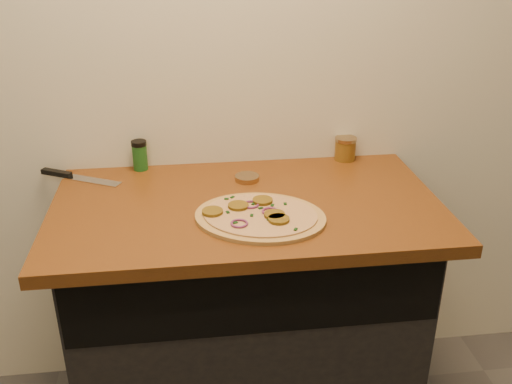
{
  "coord_description": "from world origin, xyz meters",
  "views": [
    {
      "loc": [
        -0.17,
        -0.16,
        1.68
      ],
      "look_at": [
        0.02,
        1.38,
        0.95
      ],
      "focal_mm": 40.0,
      "sensor_mm": 36.0,
      "label": 1
    }
  ],
  "objects": [
    {
      "name": "cabinet",
      "position": [
        0.0,
        1.45,
        0.43
      ],
      "size": [
        1.1,
        0.6,
        0.86
      ],
      "primitive_type": "cube",
      "color": "black",
      "rests_on": "ground"
    },
    {
      "name": "countertop",
      "position": [
        0.0,
        1.42,
        0.88
      ],
      "size": [
        1.2,
        0.7,
        0.04
      ],
      "primitive_type": "cube",
      "color": "brown",
      "rests_on": "cabinet"
    },
    {
      "name": "pizza",
      "position": [
        0.03,
        1.3,
        0.91
      ],
      "size": [
        0.48,
        0.48,
        0.03
      ],
      "color": "tan",
      "rests_on": "countertop"
    },
    {
      "name": "chefs_knife",
      "position": [
        -0.56,
        1.67,
        0.91
      ],
      "size": [
        0.28,
        0.17,
        0.02
      ],
      "color": "#B7BAC1",
      "rests_on": "countertop"
    },
    {
      "name": "mason_jar_lid",
      "position": [
        0.02,
        1.58,
        0.91
      ],
      "size": [
        0.1,
        0.1,
        0.02
      ],
      "primitive_type": "cylinder",
      "rotation": [
        0.0,
        0.0,
        -0.22
      ],
      "color": "#987E58",
      "rests_on": "countertop"
    },
    {
      "name": "salsa_jar",
      "position": [
        0.4,
        1.72,
        0.94
      ],
      "size": [
        0.08,
        0.08,
        0.08
      ],
      "color": "#A62210",
      "rests_on": "countertop"
    },
    {
      "name": "spice_shaker",
      "position": [
        -0.34,
        1.72,
        0.95
      ],
      "size": [
        0.05,
        0.05,
        0.11
      ],
      "color": "#1B581F",
      "rests_on": "countertop"
    },
    {
      "name": "flour_spill",
      "position": [
        0.13,
        1.29,
        0.9
      ],
      "size": [
        0.22,
        0.22,
        0.0
      ],
      "primitive_type": "cylinder",
      "rotation": [
        0.0,
        0.0,
        -0.37
      ],
      "color": "white",
      "rests_on": "countertop"
    }
  ]
}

